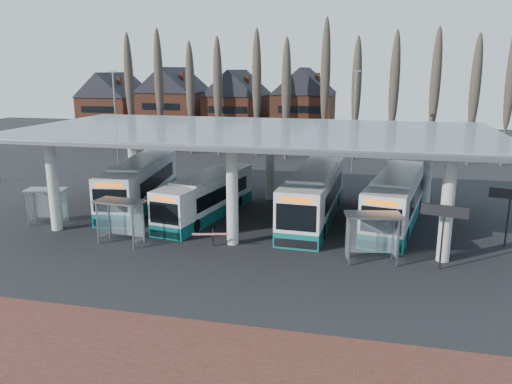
% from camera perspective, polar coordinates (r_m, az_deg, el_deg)
% --- Properties ---
extents(ground, '(140.00, 140.00, 0.00)m').
position_cam_1_polar(ground, '(28.11, -4.07, -7.58)').
color(ground, black).
rests_on(ground, ground).
extents(station_canopy, '(32.00, 16.00, 6.34)m').
position_cam_1_polar(station_canopy, '(34.19, -0.24, 6.17)').
color(station_canopy, beige).
rests_on(station_canopy, ground).
extents(poplar_row, '(45.10, 1.10, 14.50)m').
position_cam_1_polar(poplar_row, '(58.50, 5.61, 12.34)').
color(poplar_row, '#473D33').
rests_on(poplar_row, ground).
extents(townhouse_row, '(36.80, 10.30, 12.25)m').
position_cam_1_polar(townhouse_row, '(73.02, -5.77, 10.40)').
color(townhouse_row, brown).
rests_on(townhouse_row, ground).
extents(lamp_post_a, '(0.80, 0.16, 10.17)m').
position_cam_1_polar(lamp_post_a, '(53.84, -15.74, 8.10)').
color(lamp_post_a, slate).
rests_on(lamp_post_a, ground).
extents(lamp_post_b, '(0.80, 0.16, 10.17)m').
position_cam_1_polar(lamp_post_b, '(51.22, 11.17, 8.08)').
color(lamp_post_b, slate).
rests_on(lamp_post_b, ground).
extents(bus_0, '(4.41, 12.68, 3.45)m').
position_cam_1_polar(bus_0, '(39.72, -13.10, 0.94)').
color(bus_0, white).
rests_on(bus_0, ground).
extents(bus_1, '(4.12, 11.15, 3.03)m').
position_cam_1_polar(bus_1, '(35.66, -5.63, -0.54)').
color(bus_1, white).
rests_on(bus_1, ground).
extents(bus_2, '(3.24, 12.83, 3.54)m').
position_cam_1_polar(bus_2, '(34.95, 6.62, -0.46)').
color(bus_2, white).
rests_on(bus_2, ground).
extents(bus_3, '(4.73, 12.64, 3.44)m').
position_cam_1_polar(bus_3, '(35.31, 15.72, -0.83)').
color(bus_3, white).
rests_on(bus_3, ground).
extents(shelter_0, '(2.86, 1.89, 2.44)m').
position_cam_1_polar(shelter_0, '(36.59, -22.74, -0.65)').
color(shelter_0, gray).
rests_on(shelter_0, ground).
extents(shelter_1, '(3.03, 1.76, 2.67)m').
position_cam_1_polar(shelter_1, '(31.01, -15.16, -2.19)').
color(shelter_1, gray).
rests_on(shelter_1, ground).
extents(shelter_2, '(3.16, 1.97, 2.74)m').
position_cam_1_polar(shelter_2, '(27.70, 13.12, -3.87)').
color(shelter_2, gray).
rests_on(shelter_2, ground).
extents(info_sign_0, '(2.31, 0.69, 3.50)m').
position_cam_1_polar(info_sign_0, '(27.37, 20.70, -2.57)').
color(info_sign_0, black).
rests_on(info_sign_0, ground).
extents(info_sign_1, '(2.34, 0.58, 3.51)m').
position_cam_1_polar(info_sign_1, '(32.61, 27.08, -0.65)').
color(info_sign_1, black).
rests_on(info_sign_1, ground).
extents(barrier, '(2.07, 0.84, 1.06)m').
position_cam_1_polar(barrier, '(29.42, -5.18, -4.91)').
color(barrier, black).
rests_on(barrier, ground).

